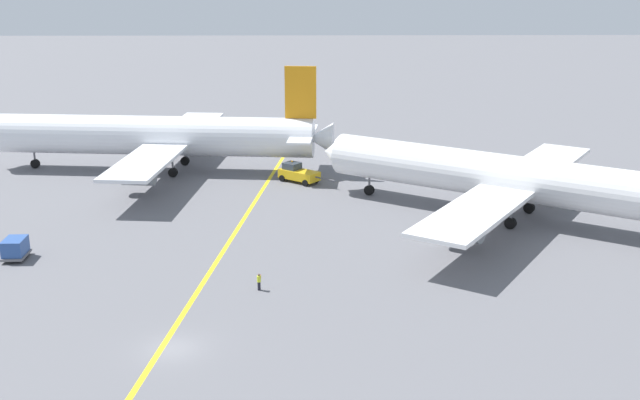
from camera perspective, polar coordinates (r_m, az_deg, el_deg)
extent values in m
plane|color=slate|center=(60.43, -10.98, -10.90)|extent=(600.00, 600.00, 0.00)
cube|color=yellow|center=(69.28, -9.37, -7.08)|extent=(14.72, 119.21, 0.01)
cylinder|color=white|center=(111.98, -12.29, 4.76)|extent=(46.14, 9.99, 5.62)
cone|color=white|center=(107.57, 0.04, 4.66)|extent=(4.01, 4.82, 4.50)
cube|color=white|center=(111.52, -11.13, 4.34)|extent=(10.61, 44.65, 0.44)
cube|color=white|center=(107.67, -1.29, 4.98)|extent=(4.43, 13.25, 0.28)
cube|color=orange|center=(106.66, -1.47, 8.08)|extent=(4.41, 0.78, 7.30)
cylinder|color=#999EA3|center=(123.84, -10.02, 4.77)|extent=(4.43, 2.99, 2.60)
cylinder|color=#999EA3|center=(100.70, -13.48, 1.80)|extent=(4.43, 2.99, 2.60)
cylinder|color=slate|center=(108.67, -11.02, 2.56)|extent=(0.28, 0.28, 2.02)
cylinder|color=black|center=(108.92, -10.99, 2.05)|extent=(1.35, 0.67, 1.30)
cylinder|color=slate|center=(115.04, -10.13, 3.39)|extent=(0.28, 0.28, 2.02)
cylinder|color=black|center=(115.28, -10.11, 2.91)|extent=(1.35, 0.67, 1.30)
cylinder|color=slate|center=(119.28, -20.66, 3.04)|extent=(0.28, 0.28, 2.02)
cylinder|color=black|center=(119.51, -20.61, 2.57)|extent=(1.35, 0.67, 1.30)
cylinder|color=white|center=(90.78, 13.14, 1.80)|extent=(38.11, 27.36, 5.20)
cone|color=white|center=(99.92, 1.03, 3.59)|extent=(4.96, 5.54, 4.79)
cube|color=white|center=(90.35, 14.37, 1.13)|extent=(30.22, 41.61, 0.44)
cylinder|color=#999EA3|center=(102.90, 16.00, 1.85)|extent=(4.94, 4.47, 2.60)
cylinder|color=#999EA3|center=(79.65, 10.70, -2.09)|extent=(4.94, 4.47, 2.60)
cylinder|color=slate|center=(87.66, 14.16, -1.08)|extent=(0.28, 0.28, 1.99)
cylinder|color=black|center=(87.97, 14.12, -1.70)|extent=(1.39, 1.17, 1.30)
cylinder|color=slate|center=(93.90, 15.49, 0.00)|extent=(0.28, 0.28, 1.99)
cylinder|color=black|center=(94.18, 15.44, -0.58)|extent=(1.39, 1.17, 1.30)
cylinder|color=slate|center=(98.15, 3.73, 1.31)|extent=(0.28, 0.28, 1.99)
cylinder|color=black|center=(98.42, 3.72, 0.75)|extent=(1.39, 1.17, 1.30)
cube|color=gold|center=(104.23, -1.58, 1.92)|extent=(5.96, 5.43, 1.21)
cube|color=#333D47|center=(104.74, -2.11, 2.58)|extent=(2.80, 2.78, 0.90)
cylinder|color=#4C4C51|center=(101.54, 0.37, 1.59)|extent=(2.63, 2.15, 0.20)
sphere|color=orange|center=(104.59, -2.12, 2.92)|extent=(0.24, 0.24, 0.24)
cylinder|color=black|center=(104.77, -2.86, 1.64)|extent=(0.89, 0.80, 0.90)
cylinder|color=black|center=(106.55, -2.02, 1.91)|extent=(0.89, 0.80, 0.90)
cylinder|color=black|center=(102.24, -1.11, 1.28)|extent=(0.89, 0.80, 0.90)
cylinder|color=black|center=(104.06, -0.28, 1.56)|extent=(0.89, 0.80, 0.90)
cube|color=slate|center=(82.43, -21.87, -3.86)|extent=(2.28, 3.26, 0.25)
cube|color=#2D5199|center=(82.13, -21.94, -3.25)|extent=(2.07, 2.85, 1.60)
cylinder|color=black|center=(83.37, -22.15, -3.75)|extent=(0.22, 0.61, 0.60)
cylinder|color=black|center=(82.90, -21.24, -3.76)|extent=(0.22, 0.61, 0.60)
cylinder|color=black|center=(82.05, -22.49, -4.12)|extent=(0.22, 0.61, 0.60)
cylinder|color=black|center=(81.58, -21.56, -4.13)|extent=(0.22, 0.61, 0.60)
cylinder|color=black|center=(69.53, -4.60, -6.45)|extent=(0.28, 0.28, 0.81)
cylinder|color=#D1E02D|center=(69.27, -4.61, -5.93)|extent=(0.36, 0.36, 0.57)
sphere|color=brown|center=(69.12, -4.62, -5.63)|extent=(0.22, 0.22, 0.22)
cylinder|color=#F24C19|center=(69.45, -4.48, -5.76)|extent=(0.05, 0.05, 0.40)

